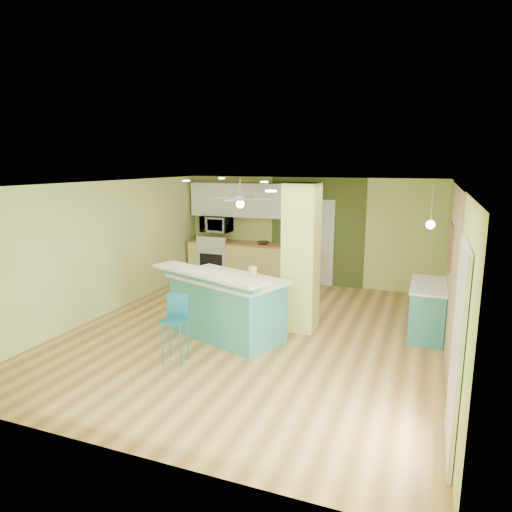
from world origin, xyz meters
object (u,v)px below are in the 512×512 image
Objects in this scene: side_counter at (427,309)px; peninsula at (226,305)px; bar_stool at (176,317)px; canister at (253,272)px; fruit_bowl at (263,243)px.

peninsula is at bearing -156.81° from side_counter.
bar_stool is 0.74× the size of side_counter.
peninsula is at bearing -160.63° from canister.
bar_stool is at bearing -119.01° from canister.
peninsula reaches higher than fruit_bowl.
peninsula is 8.07× the size of fruit_bowl.
side_counter is at bearing 43.40° from peninsula.
side_counter is (3.35, 2.42, -0.23)m from bar_stool.
peninsula is 12.88× the size of canister.
bar_stool is (-0.28, -1.10, 0.13)m from peninsula.
fruit_bowl is at bearing 150.22° from side_counter.
bar_stool is at bearing -85.68° from fruit_bowl.
peninsula is 0.71m from canister.
fruit_bowl reaches higher than bar_stool.
side_counter is 4.67× the size of fruit_bowl.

